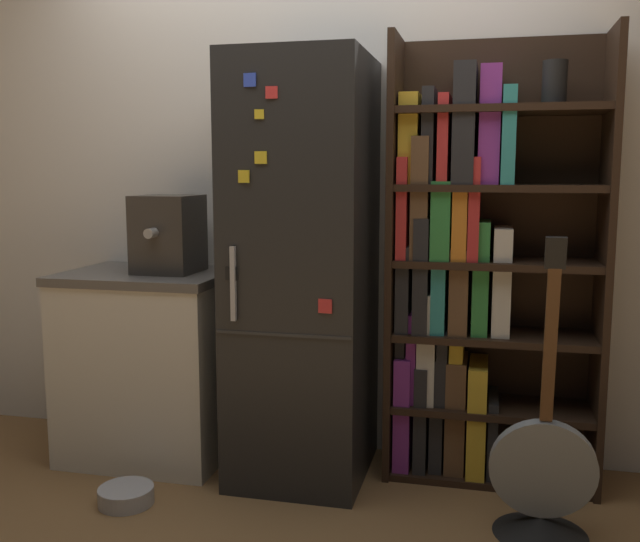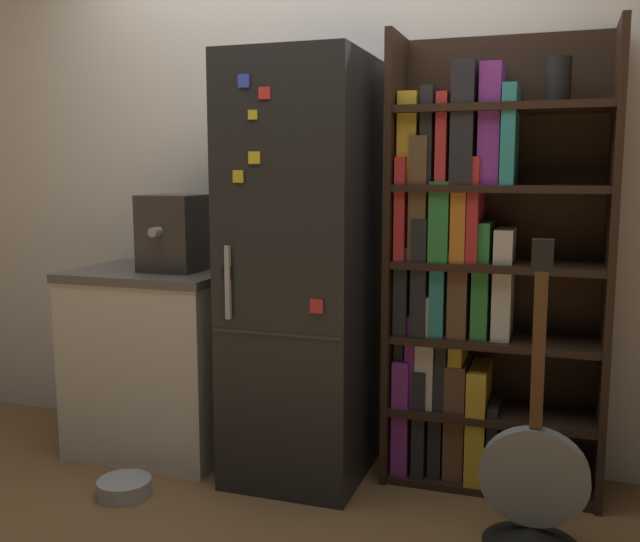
{
  "view_description": "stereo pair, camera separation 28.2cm",
  "coord_description": "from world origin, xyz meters",
  "px_view_note": "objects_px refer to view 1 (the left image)",
  "views": [
    {
      "loc": [
        0.79,
        -2.85,
        1.35
      ],
      "look_at": [
        0.07,
        0.15,
        0.92
      ],
      "focal_mm": 40.0,
      "sensor_mm": 36.0,
      "label": 1
    },
    {
      "loc": [
        1.06,
        -2.78,
        1.35
      ],
      "look_at": [
        0.07,
        0.15,
        0.92
      ],
      "focal_mm": 40.0,
      "sensor_mm": 36.0,
      "label": 2
    }
  ],
  "objects_px": {
    "pet_bowl": "(126,494)",
    "refrigerator": "(303,271)",
    "espresso_machine": "(168,234)",
    "bookshelf": "(467,276)",
    "guitar": "(542,492)"
  },
  "relations": [
    {
      "from": "pet_bowl",
      "to": "bookshelf",
      "type": "bearing_deg",
      "value": 26.24
    },
    {
      "from": "refrigerator",
      "to": "espresso_machine",
      "type": "relative_size",
      "value": 5.17
    },
    {
      "from": "bookshelf",
      "to": "pet_bowl",
      "type": "relative_size",
      "value": 8.49
    },
    {
      "from": "bookshelf",
      "to": "espresso_machine",
      "type": "height_order",
      "value": "bookshelf"
    },
    {
      "from": "refrigerator",
      "to": "guitar",
      "type": "bearing_deg",
      "value": -19.15
    },
    {
      "from": "guitar",
      "to": "pet_bowl",
      "type": "distance_m",
      "value": 1.64
    },
    {
      "from": "pet_bowl",
      "to": "refrigerator",
      "type": "bearing_deg",
      "value": 37.98
    },
    {
      "from": "espresso_machine",
      "to": "pet_bowl",
      "type": "bearing_deg",
      "value": -87.07
    },
    {
      "from": "refrigerator",
      "to": "espresso_machine",
      "type": "xyz_separation_m",
      "value": [
        -0.65,
        0.04,
        0.15
      ]
    },
    {
      "from": "bookshelf",
      "to": "pet_bowl",
      "type": "xyz_separation_m",
      "value": [
        -1.32,
        -0.65,
        -0.85
      ]
    },
    {
      "from": "bookshelf",
      "to": "espresso_machine",
      "type": "distance_m",
      "value": 1.36
    },
    {
      "from": "pet_bowl",
      "to": "espresso_machine",
      "type": "bearing_deg",
      "value": 92.93
    },
    {
      "from": "guitar",
      "to": "pet_bowl",
      "type": "relative_size",
      "value": 5.0
    },
    {
      "from": "espresso_machine",
      "to": "refrigerator",
      "type": "bearing_deg",
      "value": -3.09
    },
    {
      "from": "refrigerator",
      "to": "pet_bowl",
      "type": "xyz_separation_m",
      "value": [
        -0.62,
        -0.49,
        -0.88
      ]
    }
  ]
}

